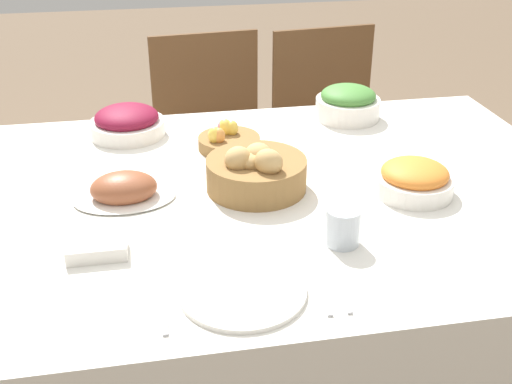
# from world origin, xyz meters

# --- Properties ---
(dining_table) EXTENTS (1.76, 1.13, 0.76)m
(dining_table) POSITION_xyz_m (0.00, 0.00, 0.38)
(dining_table) COLOR silver
(dining_table) RESTS_ON ground
(chair_far_center) EXTENTS (0.46, 0.46, 0.90)m
(chair_far_center) POSITION_xyz_m (0.03, 0.90, 0.50)
(chair_far_center) COLOR brown
(chair_far_center) RESTS_ON ground
(chair_far_right) EXTENTS (0.47, 0.47, 0.90)m
(chair_far_right) POSITION_xyz_m (0.50, 0.90, 0.50)
(chair_far_right) COLOR brown
(chair_far_right) RESTS_ON ground
(bread_basket) EXTENTS (0.25, 0.25, 0.13)m
(bread_basket) POSITION_xyz_m (0.03, 0.00, 0.80)
(bread_basket) COLOR olive
(bread_basket) RESTS_ON dining_table
(egg_basket) EXTENTS (0.17, 0.17, 0.08)m
(egg_basket) POSITION_xyz_m (-0.00, 0.27, 0.78)
(egg_basket) COLOR olive
(egg_basket) RESTS_ON dining_table
(ham_platter) EXTENTS (0.24, 0.17, 0.07)m
(ham_platter) POSITION_xyz_m (-0.29, 0.01, 0.78)
(ham_platter) COLOR silver
(ham_platter) RESTS_ON dining_table
(green_salad_bowl) EXTENTS (0.20, 0.20, 0.11)m
(green_salad_bowl) POSITION_xyz_m (0.40, 0.44, 0.80)
(green_salad_bowl) COLOR silver
(green_salad_bowl) RESTS_ON dining_table
(beet_salad_bowl) EXTENTS (0.22, 0.22, 0.09)m
(beet_salad_bowl) POSITION_xyz_m (-0.28, 0.42, 0.80)
(beet_salad_bowl) COLOR silver
(beet_salad_bowl) RESTS_ON dining_table
(carrot_bowl) EXTENTS (0.19, 0.19, 0.08)m
(carrot_bowl) POSITION_xyz_m (0.40, -0.08, 0.79)
(carrot_bowl) COLOR silver
(carrot_bowl) RESTS_ON dining_table
(dinner_plate) EXTENTS (0.24, 0.24, 0.01)m
(dinner_plate) POSITION_xyz_m (-0.07, -0.41, 0.76)
(dinner_plate) COLOR silver
(dinner_plate) RESTS_ON dining_table
(fork) EXTENTS (0.02, 0.20, 0.00)m
(fork) POSITION_xyz_m (-0.22, -0.41, 0.76)
(fork) COLOR #B7B7BC
(fork) RESTS_ON dining_table
(knife) EXTENTS (0.02, 0.20, 0.00)m
(knife) POSITION_xyz_m (0.07, -0.41, 0.76)
(knife) COLOR #B7B7BC
(knife) RESTS_ON dining_table
(spoon) EXTENTS (0.02, 0.20, 0.00)m
(spoon) POSITION_xyz_m (0.10, -0.41, 0.76)
(spoon) COLOR #B7B7BC
(spoon) RESTS_ON dining_table
(drinking_cup) EXTENTS (0.07, 0.07, 0.08)m
(drinking_cup) POSITION_xyz_m (0.16, -0.28, 0.80)
(drinking_cup) COLOR silver
(drinking_cup) RESTS_ON dining_table
(butter_dish) EXTENTS (0.12, 0.08, 0.03)m
(butter_dish) POSITION_xyz_m (-0.35, -0.23, 0.77)
(butter_dish) COLOR silver
(butter_dish) RESTS_ON dining_table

